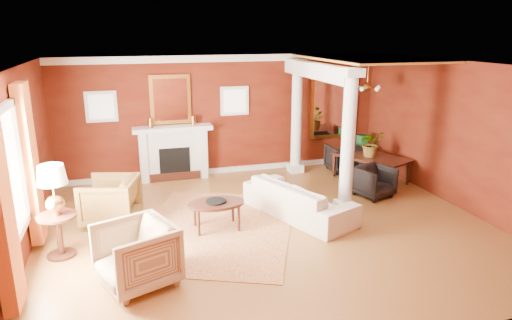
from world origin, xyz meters
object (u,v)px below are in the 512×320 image
object	(u,v)px
armchair_stripe	(136,252)
coffee_table	(216,205)
armchair_leopard	(110,199)
sofa	(299,193)
side_table	(54,196)
dining_table	(371,161)

from	to	relation	value
armchair_stripe	coffee_table	size ratio (longest dim) A/B	0.97
armchair_leopard	sofa	bearing A→B (deg)	95.76
side_table	dining_table	bearing A→B (deg)	16.74
sofa	side_table	world-z (taller)	side_table
armchair_stripe	dining_table	size ratio (longest dim) A/B	0.58
sofa	coffee_table	size ratio (longest dim) A/B	2.29
armchair_stripe	dining_table	world-z (taller)	armchair_stripe
dining_table	side_table	bearing A→B (deg)	82.02
armchair_leopard	dining_table	xyz separation A→B (m)	(5.92, 0.90, -0.01)
sofa	dining_table	world-z (taller)	dining_table
armchair_stripe	sofa	bearing A→B (deg)	96.59
dining_table	sofa	bearing A→B (deg)	97.53
sofa	coffee_table	bearing A→B (deg)	72.85
dining_table	armchair_stripe	bearing A→B (deg)	95.40
armchair_leopard	coffee_table	world-z (taller)	armchair_leopard
coffee_table	dining_table	xyz separation A→B (m)	(4.10, 1.70, 0.01)
armchair_leopard	dining_table	world-z (taller)	armchair_leopard
sofa	armchair_stripe	xyz separation A→B (m)	(-3.09, -1.67, 0.04)
armchair_leopard	coffee_table	xyz separation A→B (m)	(1.82, -0.81, -0.01)
armchair_stripe	coffee_table	xyz separation A→B (m)	(1.44, 1.51, -0.03)
armchair_leopard	armchair_stripe	bearing A→B (deg)	25.64
coffee_table	dining_table	bearing A→B (deg)	22.56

